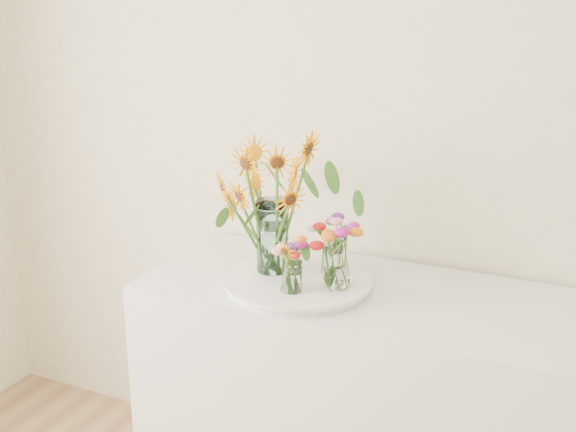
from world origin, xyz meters
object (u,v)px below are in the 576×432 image
(counter, at_px, (357,414))
(tray, at_px, (297,284))
(small_vase_b, at_px, (338,270))
(mason_jar, at_px, (273,237))
(small_vase_a, at_px, (292,277))
(small_vase_c, at_px, (333,256))

(counter, height_order, tray, tray)
(counter, xyz_separation_m, small_vase_b, (-0.05, -0.08, 0.54))
(mason_jar, distance_m, small_vase_b, 0.25)
(small_vase_a, relative_size, small_vase_b, 0.85)
(small_vase_a, bearing_deg, small_vase_b, 38.59)
(tray, xyz_separation_m, small_vase_c, (0.08, 0.11, 0.07))
(small_vase_b, bearing_deg, counter, 58.30)
(counter, xyz_separation_m, small_vase_a, (-0.16, -0.17, 0.53))
(tray, xyz_separation_m, mason_jar, (-0.10, 0.03, 0.13))
(small_vase_c, bearing_deg, small_vase_b, -62.26)
(counter, distance_m, small_vase_c, 0.54)
(counter, xyz_separation_m, tray, (-0.19, -0.07, 0.46))
(tray, distance_m, small_vase_a, 0.12)
(small_vase_a, height_order, small_vase_c, small_vase_c)
(mason_jar, height_order, small_vase_a, mason_jar)
(small_vase_b, bearing_deg, small_vase_c, 117.74)
(tray, relative_size, mason_jar, 1.84)
(small_vase_a, height_order, small_vase_b, small_vase_b)
(tray, bearing_deg, small_vase_c, 55.41)
(mason_jar, height_order, small_vase_b, mason_jar)
(tray, height_order, small_vase_c, small_vase_c)
(mason_jar, relative_size, small_vase_c, 2.24)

